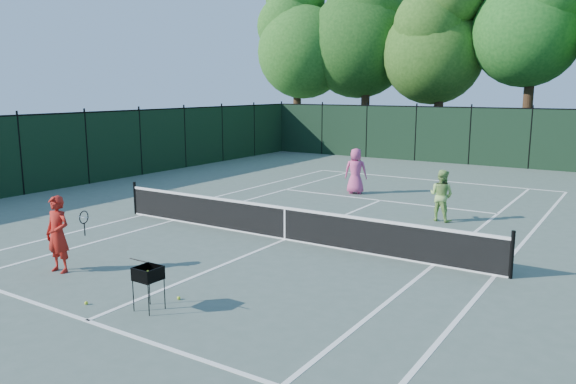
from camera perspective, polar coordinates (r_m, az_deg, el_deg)
The scene contains 21 objects.
ground at distance 15.22m, azimuth -0.32°, elevation -4.86°, with size 90.00×90.00×0.00m, color #4C5C52.
sideline_doubles_left at distance 18.71m, azimuth -14.54°, elevation -2.28°, with size 0.10×23.77×0.01m, color white.
sideline_doubles_right at distance 13.18m, azimuth 20.28°, elevation -7.97°, with size 0.10×23.77×0.01m, color white.
sideline_singles_left at distance 17.74m, azimuth -11.53°, elevation -2.84°, with size 0.10×23.77×0.01m, color white.
sideline_singles_right at distance 13.52m, azimuth 14.58°, elevation -7.20°, with size 0.10×23.77×0.01m, color white.
baseline_far at distance 25.79m, azimuth 14.27°, elevation 1.20°, with size 10.97×0.10×0.01m, color white.
service_line_near at distance 10.74m, azimuth -19.77°, elevation -12.19°, with size 8.23×0.10×0.01m, color white.
service_line_far at distance 20.74m, azimuth 9.39°, elevation -0.84°, with size 8.23×0.10×0.01m, color white.
center_service_line at distance 15.22m, azimuth -0.32°, elevation -4.85°, with size 0.10×12.80×0.01m, color white.
tennis_net at distance 15.11m, azimuth -0.32°, elevation -3.11°, with size 11.69×0.09×1.06m.
fence_far at distance 31.44m, azimuth 18.00°, elevation 5.38°, with size 24.00×0.05×3.00m, color black.
fence_left at distance 23.63m, azimuth -25.53°, elevation 3.33°, with size 0.05×36.00×3.00m, color black.
tree_0 at distance 40.01m, azimuth 0.96°, elevation 16.44°, with size 6.40×6.40×13.14m.
tree_1 at distance 38.14m, azimuth 8.08°, elevation 17.43°, with size 6.80×6.80×13.98m.
tree_2 at distance 36.02m, azimuth 15.43°, elevation 16.04°, with size 6.00×6.00×12.40m.
coach at distance 13.41m, azimuth -22.33°, elevation -3.99°, with size 0.90×0.68×1.72m.
player_pink at distance 21.81m, azimuth 6.89°, elevation 2.13°, with size 0.99×0.80×1.76m.
player_green at distance 17.83m, azimuth 15.31°, elevation -0.33°, with size 0.88×0.74×1.59m.
ball_hopper at distance 10.66m, azimuth -14.03°, elevation -8.06°, with size 0.45×0.45×0.83m.
loose_ball_near_cart at distance 11.47m, azimuth -19.82°, elevation -10.56°, with size 0.07×0.07×0.07m, color #C8DB2C.
loose_ball_midcourt at distance 11.26m, azimuth -11.04°, elevation -10.52°, with size 0.07×0.07×0.07m, color #BBDC2D.
Camera 1 is at (8.02, -12.29, 4.04)m, focal length 35.00 mm.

